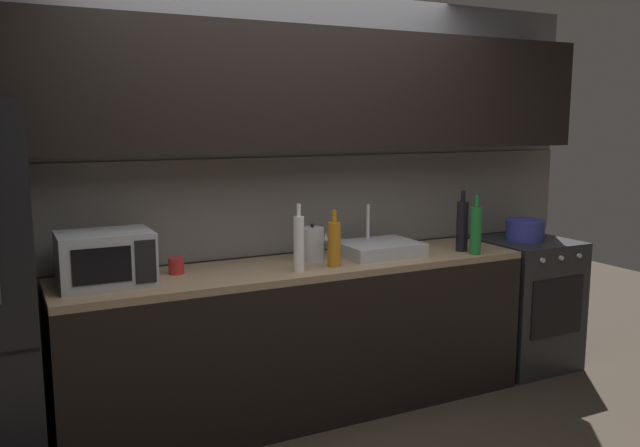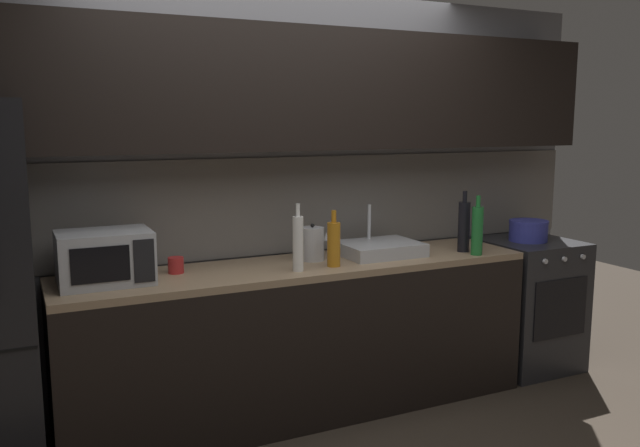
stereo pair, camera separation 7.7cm
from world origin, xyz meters
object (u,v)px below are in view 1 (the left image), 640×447
Objects in this scene: wine_bottle_white at (299,243)px; wine_bottle_dark at (462,226)px; mug_red at (176,266)px; wine_bottle_amber at (334,243)px; kettle at (313,244)px; oven_range at (524,302)px; cooking_pot at (525,230)px; microwave at (105,258)px; wine_bottle_green at (476,229)px.

wine_bottle_dark reaches higher than wine_bottle_white.
wine_bottle_dark is 4.39× the size of mug_red.
wine_bottle_amber is at bearing 4.97° from wine_bottle_white.
wine_bottle_amber is (0.04, -0.20, 0.03)m from kettle.
oven_range is 1.72m from kettle.
wine_bottle_white reaches higher than cooking_pot.
wine_bottle_dark reaches higher than cooking_pot.
mug_red is at bearing 173.80° from wine_bottle_dark.
microwave is 1.01m from wine_bottle_white.
kettle is (-1.63, 0.07, 0.55)m from oven_range.
mug_red is 0.33× the size of cooking_pot.
wine_bottle_white is at bearing -175.33° from oven_range.
cooking_pot is (0.62, 0.22, -0.08)m from wine_bottle_green.
kettle is 0.69× the size of wine_bottle_amber.
oven_range is at bearing -3.18° from cooking_pot.
wine_bottle_green is (0.94, -0.09, 0.02)m from wine_bottle_amber.
wine_bottle_amber reaches higher than cooking_pot.
wine_bottle_amber is 1.57m from cooking_pot.
wine_bottle_green is (1.17, -0.07, -0.00)m from wine_bottle_white.
kettle is 0.20m from wine_bottle_amber.
oven_range is 1.70m from wine_bottle_amber.
microwave is at bearing 176.70° from wine_bottle_dark.
microwave is at bearing -177.60° from kettle.
wine_bottle_white is (-0.19, -0.22, 0.06)m from kettle.
microwave reaches higher than kettle.
wine_bottle_dark is (-0.66, -0.10, 0.61)m from oven_range.
wine_bottle_dark reaches higher than kettle.
wine_bottle_green is 0.67m from cooking_pot.
wine_bottle_dark reaches higher than microwave.
oven_range is 1.93m from wine_bottle_white.
mug_red is at bearing 170.19° from wine_bottle_green.
wine_bottle_green is 0.12m from wine_bottle_dark.
microwave is 1.43× the size of wine_bottle_amber.
wine_bottle_white is 0.23m from wine_bottle_amber.
wine_bottle_dark is (2.16, -0.12, 0.03)m from microwave.
wine_bottle_white is at bearing -20.94° from mug_red.
wine_bottle_amber is at bearing -14.35° from mug_red.
wine_bottle_amber is at bearing -175.25° from cooking_pot.
cooking_pot is at bearing 19.65° from wine_bottle_green.
kettle is at bearing 48.98° from wine_bottle_white.
mug_red is at bearing 165.65° from wine_bottle_amber.
wine_bottle_amber is at bearing 174.40° from wine_bottle_green.
cooking_pot is (1.61, -0.07, -0.03)m from kettle.
kettle reaches higher than oven_range.
oven_range is 2.40× the size of wine_bottle_white.
wine_bottle_dark is (0.97, -0.17, 0.06)m from kettle.
wine_bottle_green reaches higher than wine_bottle_amber.
kettle reaches higher than cooking_pot.
cooking_pot is at bearing -2.07° from mug_red.
wine_bottle_dark is at bearing 95.78° from wine_bottle_green.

